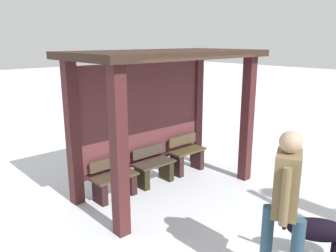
# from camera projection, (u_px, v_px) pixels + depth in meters

# --- Properties ---
(ground_plane) EXTENTS (60.00, 60.00, 0.00)m
(ground_plane) POSITION_uv_depth(u_px,v_px,m) (167.00, 189.00, 6.42)
(ground_plane) COLOR white
(bus_shelter) EXTENTS (3.47, 1.81, 2.57)m
(bus_shelter) POSITION_uv_depth(u_px,v_px,m) (160.00, 89.00, 6.09)
(bus_shelter) COLOR #451D1F
(bus_shelter) RESTS_ON ground
(bench_left_inside) EXTENTS (0.82, 0.38, 0.71)m
(bench_left_inside) POSITION_uv_depth(u_px,v_px,m) (114.00, 182.00, 6.03)
(bench_left_inside) COLOR #473628
(bench_left_inside) RESTS_ON ground
(bench_center_inside) EXTENTS (0.82, 0.39, 0.72)m
(bench_center_inside) POSITION_uv_depth(u_px,v_px,m) (154.00, 169.00, 6.63)
(bench_center_inside) COLOR #40342B
(bench_center_inside) RESTS_ON ground
(bench_right_inside) EXTENTS (0.82, 0.35, 0.77)m
(bench_right_inside) POSITION_uv_depth(u_px,v_px,m) (187.00, 156.00, 7.22)
(bench_right_inside) COLOR #4D3F26
(bench_right_inside) RESTS_ON ground
(person_walking) EXTENTS (0.60, 0.57, 1.83)m
(person_walking) POSITION_uv_depth(u_px,v_px,m) (286.00, 197.00, 3.71)
(person_walking) COLOR olive
(person_walking) RESTS_ON ground
(dog) EXTENTS (0.69, 0.90, 0.61)m
(dog) POSITION_uv_depth(u_px,v_px,m) (323.00, 231.00, 4.25)
(dog) COLOR black
(dog) RESTS_ON ground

